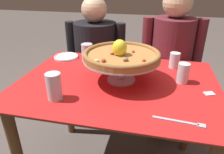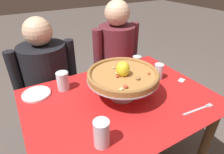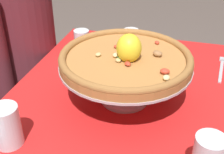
{
  "view_description": "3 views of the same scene",
  "coord_description": "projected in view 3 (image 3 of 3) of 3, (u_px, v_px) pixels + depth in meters",
  "views": [
    {
      "loc": [
        0.21,
        -1.07,
        1.29
      ],
      "look_at": [
        -0.03,
        -0.02,
        0.77
      ],
      "focal_mm": 33.65,
      "sensor_mm": 36.0,
      "label": 1
    },
    {
      "loc": [
        -0.52,
        -0.79,
        1.44
      ],
      "look_at": [
        -0.01,
        0.08,
        0.85
      ],
      "focal_mm": 30.05,
      "sensor_mm": 36.0,
      "label": 2
    },
    {
      "loc": [
        -0.81,
        -0.18,
        1.34
      ],
      "look_at": [
        0.07,
        0.07,
        0.79
      ],
      "focal_mm": 48.33,
      "sensor_mm": 36.0,
      "label": 3
    }
  ],
  "objects": [
    {
      "name": "water_glass_back_right",
      "position": [
        82.0,
        43.0,
        1.33
      ],
      "size": [
        0.07,
        0.07,
        0.1
      ],
      "color": "silver",
      "rests_on": "dining_table"
    },
    {
      "name": "sugar_packet",
      "position": [
        159.0,
        44.0,
        1.42
      ],
      "size": [
        0.06,
        0.05,
        0.0
      ],
      "primitive_type": "cube",
      "rotation": [
        0.0,
        0.0,
        0.36
      ],
      "color": "white",
      "rests_on": "dining_table"
    },
    {
      "name": "pizza",
      "position": [
        126.0,
        58.0,
        0.96
      ],
      "size": [
        0.43,
        0.43,
        0.11
      ],
      "color": "#AD753D",
      "rests_on": "pizza_stand"
    },
    {
      "name": "dining_table",
      "position": [
        126.0,
        130.0,
        1.08
      ],
      "size": [
        1.14,
        0.85,
        0.74
      ],
      "color": "brown",
      "rests_on": "ground"
    },
    {
      "name": "diner_right",
      "position": [
        27.0,
        72.0,
        1.5
      ],
      "size": [
        0.48,
        0.34,
        1.23
      ],
      "color": "maroon",
      "rests_on": "ground"
    },
    {
      "name": "dinner_fork",
      "position": [
        221.0,
        68.0,
        1.22
      ],
      "size": [
        0.22,
        0.04,
        0.01
      ],
      "color": "#B7B7C1",
      "rests_on": "dining_table"
    },
    {
      "name": "pizza_stand",
      "position": [
        125.0,
        72.0,
        0.99
      ],
      "size": [
        0.43,
        0.43,
        0.14
      ],
      "color": "#B7B7C1",
      "rests_on": "dining_table"
    },
    {
      "name": "water_glass_back_left",
      "position": [
        7.0,
        128.0,
        0.83
      ],
      "size": [
        0.08,
        0.08,
        0.12
      ],
      "color": "silver",
      "rests_on": "dining_table"
    },
    {
      "name": "water_glass_side_right",
      "position": [
        131.0,
        44.0,
        1.31
      ],
      "size": [
        0.07,
        0.07,
        0.11
      ],
      "color": "white",
      "rests_on": "dining_table"
    }
  ]
}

